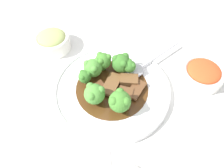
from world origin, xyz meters
TOP-DOWN VIEW (x-y plane):
  - ground_plane at (0.00, 0.00)m, footprint 4.00×4.00m
  - main_plate at (0.00, 0.00)m, footprint 0.32×0.32m
  - beef_strip_0 at (-0.04, 0.00)m, footprint 0.06×0.05m
  - beef_strip_1 at (0.05, 0.01)m, footprint 0.05×0.04m
  - beef_strip_2 at (-0.00, 0.01)m, footprint 0.07×0.08m
  - beef_strip_3 at (0.03, -0.04)m, footprint 0.06×0.07m
  - beef_strip_4 at (0.06, -0.02)m, footprint 0.07×0.07m
  - broccoli_floret_0 at (-0.05, -0.04)m, footprint 0.05×0.05m
  - broccoli_floret_1 at (-0.04, 0.05)m, footprint 0.05×0.05m
  - broccoli_floret_2 at (0.01, -0.07)m, footprint 0.05×0.05m
  - broccoli_floret_3 at (-0.02, 0.07)m, footprint 0.04×0.04m
  - broccoli_floret_4 at (0.03, 0.06)m, footprint 0.05×0.05m
  - broccoli_floret_5 at (0.05, 0.04)m, footprint 0.03×0.03m
  - broccoli_floret_6 at (-0.07, 0.03)m, footprint 0.03×0.03m
  - serving_spoon at (0.08, 0.05)m, footprint 0.20×0.13m
  - side_bowl_kimchi at (0.26, 0.01)m, footprint 0.12×0.12m
  - side_bowl_appetizer at (-0.16, 0.19)m, footprint 0.11×0.11m

SIDE VIEW (x-z plane):
  - ground_plane at x=0.00m, z-range 0.00..0.00m
  - main_plate at x=0.00m, z-range 0.00..0.02m
  - beef_strip_4 at x=0.06m, z-range 0.02..0.03m
  - beef_strip_0 at x=-0.04m, z-range 0.02..0.03m
  - beef_strip_2 at x=0.00m, z-range 0.02..0.03m
  - beef_strip_3 at x=0.03m, z-range 0.02..0.03m
  - side_bowl_kimchi at x=0.26m, z-range 0.00..0.05m
  - serving_spoon at x=0.08m, z-range 0.02..0.03m
  - beef_strip_1 at x=0.05m, z-range 0.02..0.03m
  - side_bowl_appetizer at x=-0.16m, z-range 0.00..0.06m
  - broccoli_floret_6 at x=-0.07m, z-range 0.02..0.06m
  - broccoli_floret_4 at x=0.03m, z-range 0.02..0.07m
  - broccoli_floret_1 at x=-0.04m, z-range 0.02..0.08m
  - broccoli_floret_5 at x=0.05m, z-range 0.03..0.07m
  - broccoli_floret_0 at x=-0.05m, z-range 0.02..0.08m
  - broccoli_floret_3 at x=-0.02m, z-range 0.03..0.08m
  - broccoli_floret_2 at x=0.01m, z-range 0.02..0.09m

